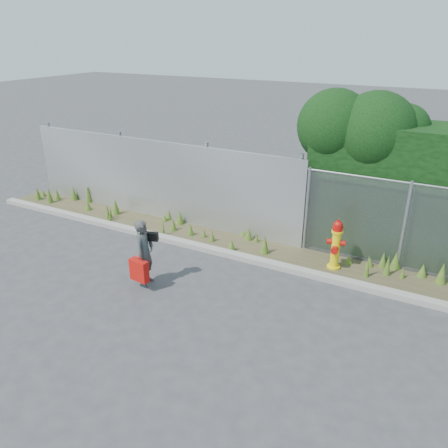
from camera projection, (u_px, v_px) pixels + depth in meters
ground at (205, 298)px, 8.64m from camera, size 80.00×80.00×0.00m
curb at (244, 257)px, 10.07m from camera, size 16.00×0.22×0.12m
weed_strip at (245, 239)px, 10.80m from camera, size 16.00×1.33×0.55m
corrugated_fence at (156, 180)px, 12.01m from camera, size 8.50×0.21×2.30m
fire_hydrant at (336, 245)px, 9.50m from camera, size 0.39×0.35×1.18m
woman at (145, 253)px, 8.88m from camera, size 0.42×0.57×1.43m
red_tote_bag at (139, 270)px, 8.78m from camera, size 0.41×0.15×0.54m
black_shoulder_bag at (152, 237)px, 8.82m from camera, size 0.24×0.10×0.18m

